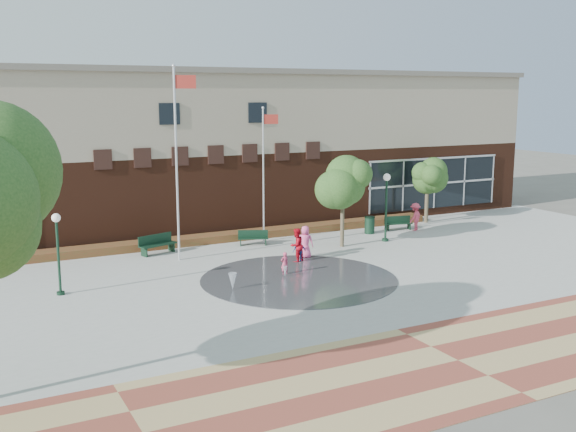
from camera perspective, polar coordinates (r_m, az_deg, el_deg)
name	(u,v)px	position (r m, az deg, el deg)	size (l,w,h in m)	color
ground	(335,298)	(26.36, 4.03, -6.96)	(120.00, 120.00, 0.00)	#666056
plaza_concrete	(288,274)	(29.70, 0.00, -4.93)	(46.00, 18.00, 0.01)	#A8A8A0
paver_band	(458,361)	(21.06, 14.20, -11.79)	(46.00, 6.00, 0.01)	brown
splash_pad	(299,279)	(28.85, 0.92, -5.40)	(8.40, 8.40, 0.01)	#383A3D
library_building	(185,147)	(41.22, -8.69, 5.79)	(44.40, 10.40, 9.20)	#4A2316
flower_bed	(223,241)	(36.43, -5.51, -2.12)	(26.00, 1.20, 0.40)	maroon
flagpole_left	(177,153)	(31.71, -9.35, 5.26)	(1.05, 0.35, 9.15)	silver
flagpole_right	(264,167)	(35.50, -2.03, 4.15)	(0.87, 0.25, 7.17)	silver
lamp_left	(58,245)	(27.68, -18.92, -2.32)	(0.35, 0.35, 3.27)	#133120
lamp_right	(386,200)	(36.11, 8.32, 1.39)	(0.39, 0.39, 3.67)	#133120
bench_left	(158,248)	(33.87, -10.97, -2.67)	(2.00, 1.11, 0.97)	#133120
bench_mid	(253,241)	(35.20, -2.97, -2.10)	(1.61, 1.02, 0.79)	#133120
bench_right	(398,226)	(39.61, 9.32, -0.82)	(1.66, 0.81, 0.80)	#133120
trash_can	(370,225)	(38.31, 6.92, -0.77)	(0.60, 0.60, 0.99)	#133120
tree_mid	(343,179)	(34.40, 4.67, 3.16)	(2.89, 2.89, 4.87)	#463C2B
tree_small_right	(428,173)	(41.79, 11.75, 3.59)	(2.46, 2.46, 4.21)	#463C2B
water_jet_a	(233,290)	(27.42, -4.70, -6.28)	(0.35, 0.35, 0.68)	white
water_jet_b	(285,278)	(29.15, -0.25, -5.24)	(0.21, 0.21, 0.47)	white
child_splash	(285,264)	(29.45, -0.29, -4.04)	(0.37, 0.25, 1.03)	#D8436A
adult_red	(296,245)	(31.61, 0.72, -2.50)	(0.78, 0.61, 1.61)	red
adult_pink	(305,242)	(32.39, 1.47, -2.22)	(0.77, 0.50, 1.58)	#EC5594
child_blue	(299,251)	(31.64, 0.97, -2.99)	(0.63, 0.26, 1.07)	#3249AC
person_bench	(415,217)	(39.51, 10.72, -0.08)	(1.05, 0.60, 1.62)	#DE435E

